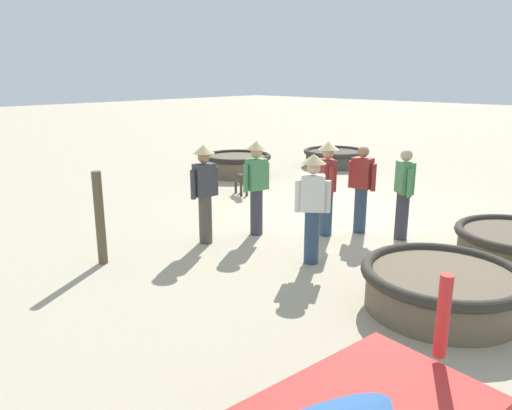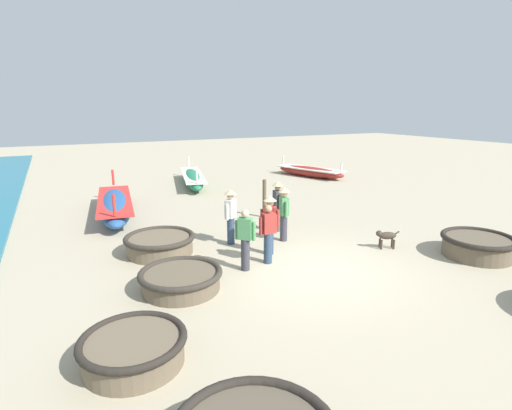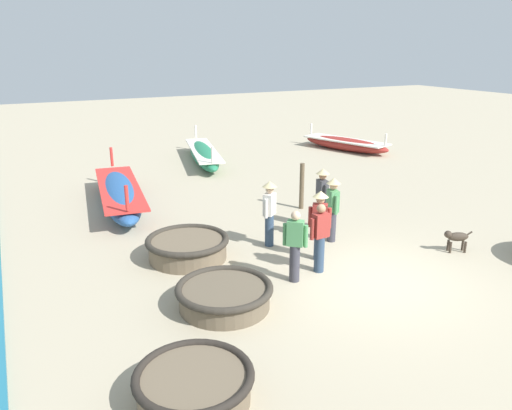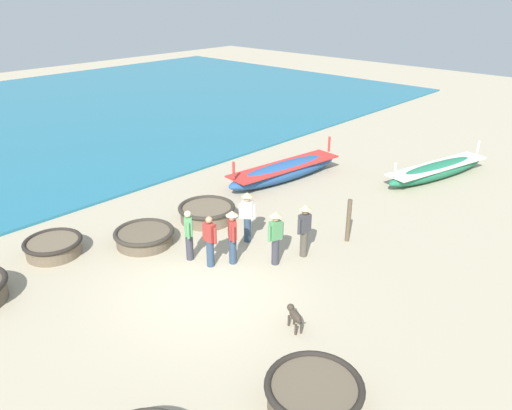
{
  "view_description": "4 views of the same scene",
  "coord_description": "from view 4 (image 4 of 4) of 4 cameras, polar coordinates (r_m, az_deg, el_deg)",
  "views": [
    {
      "loc": [
        -5.33,
        8.53,
        2.8
      ],
      "look_at": [
        -0.09,
        2.92,
        0.76
      ],
      "focal_mm": 35.0,
      "sensor_mm": 36.0,
      "label": 1
    },
    {
      "loc": [
        -5.56,
        -7.69,
        4.01
      ],
      "look_at": [
        -0.41,
        2.44,
        1.2
      ],
      "focal_mm": 28.0,
      "sensor_mm": 36.0,
      "label": 2
    },
    {
      "loc": [
        -6.64,
        -7.43,
        4.82
      ],
      "look_at": [
        -1.26,
        3.16,
        0.98
      ],
      "focal_mm": 35.0,
      "sensor_mm": 36.0,
      "label": 3
    },
    {
      "loc": [
        8.64,
        -7.25,
        7.48
      ],
      "look_at": [
        -1.11,
        3.19,
        1.1
      ],
      "focal_mm": 35.0,
      "sensor_mm": 36.0,
      "label": 4
    }
  ],
  "objects": [
    {
      "name": "ground_plane",
      "position": [
        13.54,
        -5.86,
        -9.64
      ],
      "size": [
        80.0,
        80.0,
        0.0
      ],
      "primitive_type": "plane",
      "color": "tan"
    },
    {
      "name": "sea",
      "position": [
        32.67,
        -25.8,
        8.53
      ],
      "size": [
        28.0,
        52.0,
        0.1
      ],
      "primitive_type": "cube",
      "color": "teal",
      "rests_on": "ground"
    },
    {
      "name": "coracle_tilted",
      "position": [
        10.21,
        6.63,
        -20.64
      ],
      "size": [
        1.92,
        1.92,
        0.59
      ],
      "color": "brown",
      "rests_on": "ground"
    },
    {
      "name": "coracle_beside_post",
      "position": [
        15.95,
        -12.64,
        -3.51
      ],
      "size": [
        1.88,
        1.88,
        0.47
      ],
      "color": "brown",
      "rests_on": "ground"
    },
    {
      "name": "coracle_front_left",
      "position": [
        17.17,
        -5.64,
        -0.8
      ],
      "size": [
        1.96,
        1.96,
        0.54
      ],
      "color": "brown",
      "rests_on": "ground"
    },
    {
      "name": "coracle_front_right",
      "position": [
        16.16,
        -22.15,
        -4.38
      ],
      "size": [
        1.72,
        1.72,
        0.49
      ],
      "color": "brown",
      "rests_on": "ground"
    },
    {
      "name": "long_boat_green_hull",
      "position": [
        20.64,
        3.29,
        3.91
      ],
      "size": [
        1.86,
        5.81,
        1.36
      ],
      "color": "#285693",
      "rests_on": "ground"
    },
    {
      "name": "long_boat_blue_hull",
      "position": [
        22.14,
        20.01,
        3.75
      ],
      "size": [
        2.27,
        5.77,
        1.19
      ],
      "color": "#237551",
      "rests_on": "ground"
    },
    {
      "name": "fisherman_standing_left",
      "position": [
        14.58,
        -7.69,
        -3.29
      ],
      "size": [
        0.42,
        0.39,
        1.57
      ],
      "color": "#383842",
      "rests_on": "ground"
    },
    {
      "name": "fisherman_hauling",
      "position": [
        14.17,
        2.26,
        -3.38
      ],
      "size": [
        0.36,
        0.52,
        1.67
      ],
      "color": "#383842",
      "rests_on": "ground"
    },
    {
      "name": "fisherman_standing_right",
      "position": [
        14.21,
        -2.71,
        -3.29
      ],
      "size": [
        0.44,
        0.38,
        1.67
      ],
      "color": "#2D425B",
      "rests_on": "ground"
    },
    {
      "name": "fisherman_by_coracle",
      "position": [
        14.64,
        5.56,
        -2.53
      ],
      "size": [
        0.36,
        0.53,
        1.67
      ],
      "color": "#4C473D",
      "rests_on": "ground"
    },
    {
      "name": "fisherman_crouching",
      "position": [
        14.17,
        -5.3,
        -4.01
      ],
      "size": [
        0.53,
        0.24,
        1.57
      ],
      "color": "#2D425B",
      "rests_on": "ground"
    },
    {
      "name": "fisherman_with_hat",
      "position": [
        15.41,
        -1.0,
        -0.99
      ],
      "size": [
        0.43,
        0.38,
        1.67
      ],
      "color": "#2D425B",
      "rests_on": "ground"
    },
    {
      "name": "dog",
      "position": [
        11.97,
        4.42,
        -12.45
      ],
      "size": [
        0.64,
        0.4,
        0.55
      ],
      "color": "#3D3328",
      "rests_on": "ground"
    },
    {
      "name": "mooring_post_mid_beach",
      "position": [
        15.8,
        10.53,
        -1.76
      ],
      "size": [
        0.14,
        0.14,
        1.42
      ],
      "primitive_type": "cylinder",
      "color": "brown",
      "rests_on": "ground"
    }
  ]
}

